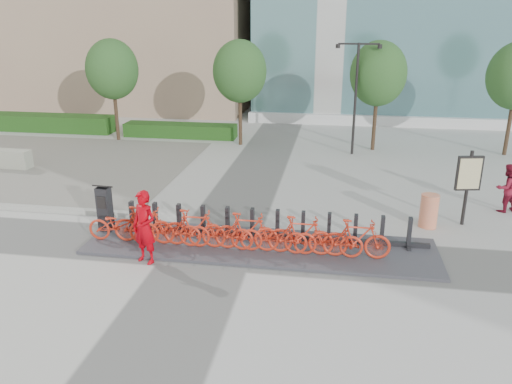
% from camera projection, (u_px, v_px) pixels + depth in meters
% --- Properties ---
extents(ground, '(120.00, 120.00, 0.00)m').
position_uv_depth(ground, '(211.00, 249.00, 13.68)').
color(ground, '#B3B3B2').
extents(gravel_patch, '(14.00, 14.00, 0.00)m').
position_uv_depth(gravel_patch, '(27.00, 164.00, 21.72)').
color(gravel_patch, slate).
rests_on(gravel_patch, ground).
extents(hedge_a, '(10.00, 1.40, 0.90)m').
position_uv_depth(hedge_a, '(29.00, 122.00, 28.24)').
color(hedge_a, '#18430F').
rests_on(hedge_a, ground).
extents(hedge_b, '(6.00, 1.20, 0.70)m').
position_uv_depth(hedge_b, '(180.00, 130.00, 26.63)').
color(hedge_b, '#18430F').
rests_on(hedge_b, ground).
extents(tree_0, '(2.60, 2.60, 5.10)m').
position_uv_depth(tree_0, '(112.00, 69.00, 24.90)').
color(tree_0, brown).
rests_on(tree_0, ground).
extents(tree_1, '(2.60, 2.60, 5.10)m').
position_uv_depth(tree_1, '(240.00, 72.00, 23.92)').
color(tree_1, brown).
rests_on(tree_1, ground).
extents(tree_2, '(2.60, 2.60, 5.10)m').
position_uv_depth(tree_2, '(378.00, 74.00, 22.93)').
color(tree_2, brown).
rests_on(tree_2, ground).
extents(streetlamp, '(2.00, 0.20, 5.00)m').
position_uv_depth(streetlamp, '(356.00, 86.00, 22.30)').
color(streetlamp, black).
rests_on(streetlamp, ground).
extents(dock_pad, '(9.60, 2.40, 0.08)m').
position_uv_depth(dock_pad, '(260.00, 246.00, 13.75)').
color(dock_pad, '#43424A').
rests_on(dock_pad, ground).
extents(dock_rail_posts, '(8.02, 0.50, 0.85)m').
position_uv_depth(dock_rail_posts, '(264.00, 224.00, 14.03)').
color(dock_rail_posts, '#232326').
rests_on(dock_rail_posts, dock_pad).
extents(bike_0, '(1.81, 0.63, 0.95)m').
position_uv_depth(bike_0, '(119.00, 225.00, 13.84)').
color(bike_0, red).
rests_on(bike_0, dock_pad).
extents(bike_1, '(1.76, 0.50, 1.06)m').
position_uv_depth(bike_1, '(144.00, 225.00, 13.72)').
color(bike_1, red).
rests_on(bike_1, dock_pad).
extents(bike_2, '(1.81, 0.63, 0.95)m').
position_uv_depth(bike_2, '(169.00, 228.00, 13.63)').
color(bike_2, red).
rests_on(bike_2, dock_pad).
extents(bike_3, '(1.76, 0.50, 1.06)m').
position_uv_depth(bike_3, '(194.00, 228.00, 13.50)').
color(bike_3, red).
rests_on(bike_3, dock_pad).
extents(bike_4, '(1.81, 0.63, 0.95)m').
position_uv_depth(bike_4, '(220.00, 232.00, 13.41)').
color(bike_4, red).
rests_on(bike_4, dock_pad).
extents(bike_5, '(1.76, 0.50, 1.06)m').
position_uv_depth(bike_5, '(247.00, 232.00, 13.28)').
color(bike_5, red).
rests_on(bike_5, dock_pad).
extents(bike_6, '(1.81, 0.63, 0.95)m').
position_uv_depth(bike_6, '(273.00, 235.00, 13.19)').
color(bike_6, red).
rests_on(bike_6, dock_pad).
extents(bike_7, '(1.76, 0.50, 1.06)m').
position_uv_depth(bike_7, '(301.00, 235.00, 13.06)').
color(bike_7, red).
rests_on(bike_7, dock_pad).
extents(bike_8, '(1.81, 0.63, 0.95)m').
position_uv_depth(bike_8, '(328.00, 239.00, 12.97)').
color(bike_8, red).
rests_on(bike_8, dock_pad).
extents(bike_9, '(1.76, 0.50, 1.06)m').
position_uv_depth(bike_9, '(357.00, 239.00, 12.84)').
color(bike_9, red).
rests_on(bike_9, dock_pad).
extents(kiosk, '(0.47, 0.41, 1.44)m').
position_uv_depth(kiosk, '(105.00, 208.00, 14.51)').
color(kiosk, '#232326').
rests_on(kiosk, dock_pad).
extents(worker_red, '(0.83, 0.70, 1.93)m').
position_uv_depth(worker_red, '(144.00, 227.00, 12.66)').
color(worker_red, '#BB000C').
rests_on(worker_red, ground).
extents(pedestrian, '(0.97, 0.89, 1.61)m').
position_uv_depth(pedestrian, '(506.00, 188.00, 16.13)').
color(pedestrian, maroon).
rests_on(pedestrian, ground).
extents(construction_barrel, '(0.54, 0.54, 1.03)m').
position_uv_depth(construction_barrel, '(429.00, 211.00, 14.99)').
color(construction_barrel, '#FF4C00').
rests_on(construction_barrel, ground).
extents(jersey_barrier, '(2.02, 0.63, 0.77)m').
position_uv_depth(jersey_barrier, '(8.00, 159.00, 21.08)').
color(jersey_barrier, '#9EA08B').
rests_on(jersey_barrier, ground).
extents(map_sign, '(0.77, 0.27, 2.33)m').
position_uv_depth(map_sign, '(469.00, 177.00, 14.82)').
color(map_sign, black).
rests_on(map_sign, ground).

